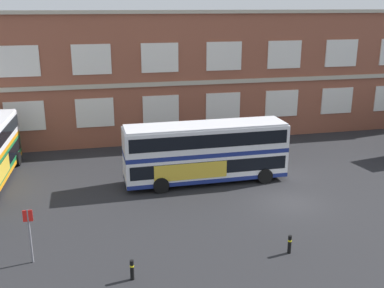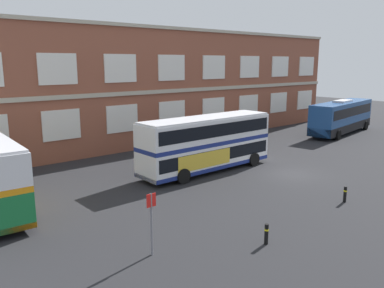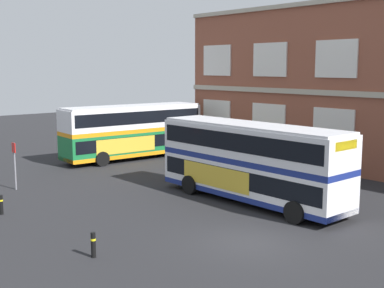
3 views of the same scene
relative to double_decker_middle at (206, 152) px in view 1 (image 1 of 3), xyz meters
The scene contains 6 objects.
ground_plane 5.36m from the double_decker_middle, 30.41° to the right, with size 120.00×120.00×0.00m, color #232326.
brick_terminal_building 15.47m from the double_decker_middle, 63.26° to the left, with size 44.35×8.19×11.26m.
double_decker_middle is the anchor object (origin of this frame).
bus_stand_flag 13.36m from the double_decker_middle, 142.19° to the right, with size 0.44×0.10×2.70m.
safety_bollard_west 12.38m from the double_decker_middle, 119.80° to the right, with size 0.19×0.19×0.95m.
safety_bollard_east 10.37m from the double_decker_middle, 80.83° to the right, with size 0.19×0.19×0.95m.
Camera 1 is at (-11.68, -23.92, 11.69)m, focal length 42.73 mm.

